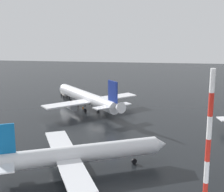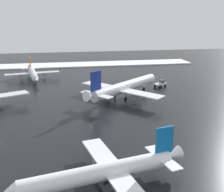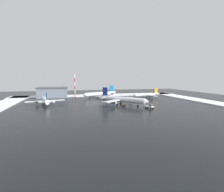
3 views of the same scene
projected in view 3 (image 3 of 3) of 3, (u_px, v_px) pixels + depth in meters
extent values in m
plane|color=black|center=(110.00, 103.00, 116.28)|extent=(240.00, 240.00, 0.00)
cube|color=white|center=(98.00, 95.00, 164.47)|extent=(152.00, 16.00, 0.50)
cube|color=white|center=(196.00, 100.00, 132.43)|extent=(14.00, 116.00, 0.50)
cylinder|color=white|center=(123.00, 100.00, 107.65)|extent=(21.82, 24.79, 3.37)
cone|color=white|center=(147.00, 102.00, 98.39)|extent=(3.97, 3.88, 3.20)
cone|color=white|center=(102.00, 97.00, 116.97)|extent=(4.47, 4.55, 3.27)
cube|color=white|center=(126.00, 98.00, 115.97)|extent=(12.62, 11.66, 0.36)
cylinder|color=gray|center=(125.00, 100.00, 114.19)|extent=(3.69, 3.85, 1.98)
cube|color=white|center=(111.00, 101.00, 102.83)|extent=(12.62, 11.66, 0.36)
cylinder|color=gray|center=(114.00, 102.00, 104.26)|extent=(3.69, 3.85, 1.98)
cube|color=navy|center=(105.00, 92.00, 115.20)|extent=(2.84, 3.25, 5.54)
cube|color=white|center=(108.00, 97.00, 117.90)|extent=(5.29, 5.04, 0.24)
cube|color=white|center=(103.00, 98.00, 113.10)|extent=(5.29, 5.04, 0.24)
cylinder|color=black|center=(138.00, 103.00, 101.81)|extent=(0.24, 0.24, 0.69)
cylinder|color=black|center=(138.00, 106.00, 101.97)|extent=(0.97, 1.05, 1.09)
cylinder|color=black|center=(121.00, 101.00, 111.29)|extent=(0.24, 0.24, 0.69)
cylinder|color=black|center=(121.00, 103.00, 111.45)|extent=(0.97, 1.05, 1.09)
cylinder|color=black|center=(117.00, 102.00, 107.77)|extent=(0.24, 0.24, 0.69)
cylinder|color=black|center=(117.00, 104.00, 107.92)|extent=(0.97, 1.05, 1.09)
cylinder|color=silver|center=(146.00, 95.00, 145.11)|extent=(21.96, 6.26, 2.48)
cone|color=silver|center=(134.00, 95.00, 140.32)|extent=(2.13, 2.62, 2.35)
cone|color=silver|center=(158.00, 94.00, 149.92)|extent=(2.93, 2.53, 2.41)
cube|color=silver|center=(153.00, 96.00, 140.60)|extent=(4.81, 9.89, 0.26)
cylinder|color=gray|center=(151.00, 96.00, 141.85)|extent=(2.69, 1.87, 1.46)
cube|color=silver|center=(144.00, 94.00, 151.44)|extent=(4.81, 9.89, 0.26)
cylinder|color=gray|center=(145.00, 95.00, 150.05)|extent=(2.69, 1.87, 1.46)
cube|color=orange|center=(156.00, 91.00, 148.92)|extent=(2.92, 0.77, 4.08)
cube|color=silver|center=(158.00, 94.00, 147.18)|extent=(2.48, 3.77, 0.17)
cube|color=silver|center=(154.00, 94.00, 151.15)|extent=(2.48, 3.77, 0.17)
cylinder|color=black|center=(138.00, 97.00, 142.12)|extent=(0.17, 0.17, 0.51)
cylinder|color=black|center=(138.00, 98.00, 142.24)|extent=(0.83, 0.39, 0.80)
cylinder|color=black|center=(149.00, 96.00, 144.66)|extent=(0.17, 0.17, 0.51)
cylinder|color=black|center=(149.00, 97.00, 144.78)|extent=(0.83, 0.39, 0.80)
cylinder|color=black|center=(147.00, 96.00, 147.57)|extent=(0.17, 0.17, 0.51)
cylinder|color=black|center=(147.00, 97.00, 147.69)|extent=(0.83, 0.39, 0.80)
cylinder|color=white|center=(45.00, 100.00, 110.51)|extent=(7.54, 23.70, 2.68)
cone|color=white|center=(43.00, 98.00, 121.92)|extent=(2.88, 2.38, 2.55)
cone|color=white|center=(47.00, 102.00, 98.91)|extent=(2.81, 3.23, 2.61)
cube|color=white|center=(34.00, 102.00, 105.60)|extent=(10.75, 5.52, 0.28)
cylinder|color=gray|center=(37.00, 103.00, 106.73)|extent=(2.10, 2.95, 1.58)
cube|color=white|center=(56.00, 100.00, 111.25)|extent=(10.75, 5.52, 0.28)
cylinder|color=gray|center=(54.00, 102.00, 111.00)|extent=(2.10, 2.95, 1.58)
cube|color=#0C5999|center=(47.00, 96.00, 100.28)|extent=(0.93, 3.14, 4.42)
cube|color=white|center=(42.00, 102.00, 99.73)|extent=(4.13, 2.79, 0.19)
cube|color=white|center=(51.00, 101.00, 101.79)|extent=(4.13, 2.79, 0.19)
cylinder|color=black|center=(44.00, 100.00, 118.04)|extent=(0.19, 0.19, 0.55)
cylinder|color=black|center=(44.00, 102.00, 118.16)|extent=(0.45, 0.91, 0.87)
cylinder|color=black|center=(43.00, 103.00, 107.77)|extent=(0.19, 0.19, 0.55)
cylinder|color=black|center=(43.00, 104.00, 107.89)|extent=(0.45, 0.91, 0.87)
cylinder|color=black|center=(48.00, 102.00, 109.28)|extent=(0.19, 0.19, 0.55)
cylinder|color=black|center=(49.00, 104.00, 109.41)|extent=(0.45, 0.91, 0.87)
cylinder|color=silver|center=(100.00, 94.00, 145.77)|extent=(26.46, 14.27, 3.13)
cone|color=silver|center=(84.00, 95.00, 136.54)|extent=(3.24, 3.62, 2.98)
cone|color=silver|center=(114.00, 92.00, 155.06)|extent=(4.10, 3.78, 3.05)
cube|color=silver|center=(108.00, 95.00, 141.63)|extent=(8.64, 12.58, 0.33)
cylinder|color=gray|center=(106.00, 96.00, 142.88)|extent=(3.61, 2.97, 1.84)
cube|color=silver|center=(97.00, 93.00, 153.39)|extent=(8.64, 12.58, 0.33)
cylinder|color=gray|center=(98.00, 95.00, 151.77)|extent=(3.61, 2.97, 1.84)
cube|color=#0C5999|center=(112.00, 89.00, 153.32)|extent=(3.49, 1.82, 5.16)
cube|color=silver|center=(113.00, 93.00, 151.44)|extent=(4.01, 5.02, 0.22)
cube|color=silver|center=(110.00, 92.00, 155.75)|extent=(4.01, 5.02, 0.22)
cylinder|color=black|center=(90.00, 96.00, 139.94)|extent=(0.22, 0.22, 0.64)
cylinder|color=black|center=(90.00, 98.00, 140.09)|extent=(1.06, 0.71, 1.01)
cylinder|color=black|center=(104.00, 96.00, 146.05)|extent=(0.22, 0.22, 0.64)
cylinder|color=black|center=(104.00, 97.00, 146.20)|extent=(1.06, 0.71, 1.01)
cylinder|color=black|center=(101.00, 95.00, 149.21)|extent=(0.22, 0.22, 0.64)
cylinder|color=black|center=(101.00, 97.00, 149.35)|extent=(1.06, 0.71, 1.01)
cube|color=silver|center=(149.00, 107.00, 95.79)|extent=(4.13, 5.09, 0.50)
cube|color=#3F5160|center=(151.00, 105.00, 95.03)|extent=(1.99, 1.95, 1.10)
cylinder|color=black|center=(153.00, 108.00, 95.35)|extent=(0.71, 0.94, 0.90)
cylinder|color=black|center=(151.00, 108.00, 94.02)|extent=(0.71, 0.94, 0.90)
cylinder|color=black|center=(148.00, 107.00, 97.71)|extent=(0.71, 0.94, 0.90)
cylinder|color=black|center=(146.00, 108.00, 96.38)|extent=(0.71, 0.94, 0.90)
cylinder|color=black|center=(131.00, 105.00, 104.15)|extent=(0.16, 0.16, 0.85)
cylinder|color=black|center=(131.00, 105.00, 104.09)|extent=(0.16, 0.16, 0.85)
cylinder|color=orange|center=(131.00, 104.00, 104.04)|extent=(0.36, 0.36, 0.62)
sphere|color=tan|center=(131.00, 103.00, 104.00)|extent=(0.24, 0.24, 0.24)
cylinder|color=black|center=(122.00, 104.00, 111.52)|extent=(0.16, 0.16, 0.85)
cylinder|color=black|center=(122.00, 104.00, 111.37)|extent=(0.16, 0.16, 0.85)
cylinder|color=orange|center=(122.00, 102.00, 111.36)|extent=(0.36, 0.36, 0.62)
sphere|color=tan|center=(122.00, 102.00, 111.32)|extent=(0.24, 0.24, 0.24)
cylinder|color=black|center=(122.00, 106.00, 102.11)|extent=(0.16, 0.16, 0.85)
cylinder|color=black|center=(122.00, 106.00, 102.21)|extent=(0.16, 0.16, 0.85)
cylinder|color=orange|center=(122.00, 105.00, 102.08)|extent=(0.36, 0.36, 0.62)
sphere|color=tan|center=(122.00, 104.00, 102.03)|extent=(0.24, 0.24, 0.24)
cylinder|color=red|center=(75.00, 95.00, 149.49)|extent=(0.70, 0.70, 3.29)
cylinder|color=white|center=(75.00, 92.00, 149.13)|extent=(0.70, 0.70, 3.29)
cylinder|color=red|center=(75.00, 88.00, 148.78)|extent=(0.70, 0.70, 3.29)
cylinder|color=white|center=(75.00, 84.00, 148.42)|extent=(0.70, 0.70, 3.29)
cylinder|color=red|center=(75.00, 80.00, 148.07)|extent=(0.70, 0.70, 3.29)
cylinder|color=white|center=(75.00, 76.00, 147.71)|extent=(0.70, 0.70, 3.29)
cube|color=slate|center=(53.00, 93.00, 147.60)|extent=(24.27, 14.48, 8.00)
cube|color=#4C4F54|center=(52.00, 88.00, 147.13)|extent=(25.29, 15.50, 0.80)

